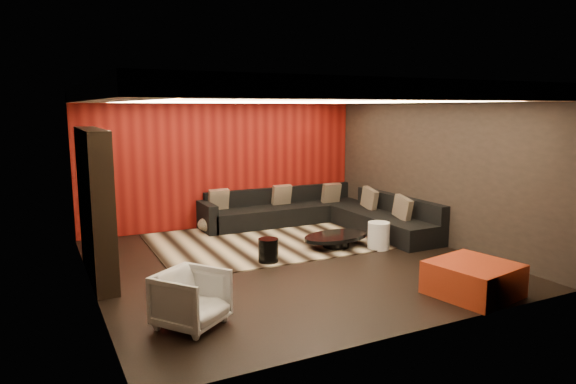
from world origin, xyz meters
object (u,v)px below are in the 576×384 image
drum_stool (268,250)px  coffee_table (336,241)px  orange_ottoman (473,279)px  armchair (191,299)px  sectional_sofa (322,215)px  white_side_table (379,236)px

drum_stool → coffee_table: bearing=11.1°
coffee_table → orange_ottoman: size_ratio=1.29×
armchair → sectional_sofa: (3.85, 3.58, -0.06)m
drum_stool → sectional_sofa: 2.70m
orange_ottoman → white_side_table: bearing=84.1°
coffee_table → sectional_sofa: (0.57, 1.47, 0.13)m
armchair → white_side_table: bearing=-13.1°
coffee_table → orange_ottoman: orange_ottoman is taller
sectional_sofa → white_side_table: bearing=-88.1°
white_side_table → sectional_sofa: bearing=91.9°
coffee_table → white_side_table: bearing=-33.0°
coffee_table → drum_stool: bearing=-168.9°
white_side_table → armchair: size_ratio=0.67×
orange_ottoman → armchair: size_ratio=1.40×
white_side_table → sectional_sofa: 1.89m
drum_stool → white_side_table: white_side_table is taller
white_side_table → orange_ottoman: bearing=-95.9°
drum_stool → orange_ottoman: (1.86, -2.55, 0.01)m
drum_stool → white_side_table: bearing=-3.3°
drum_stool → orange_ottoman: 3.16m
white_side_table → armchair: bearing=-156.5°
coffee_table → sectional_sofa: size_ratio=0.35×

